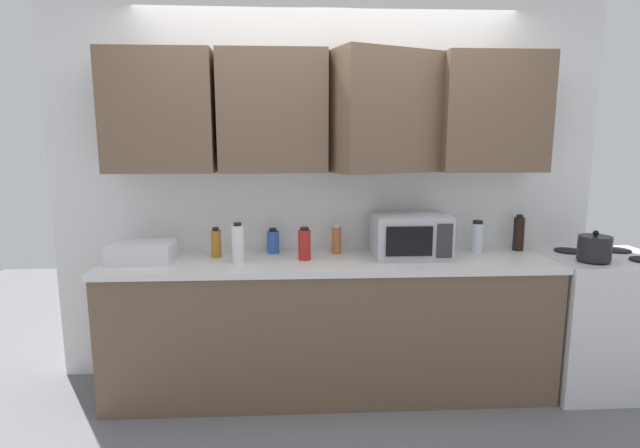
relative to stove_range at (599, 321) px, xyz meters
The scene contains 13 objects.
wall_back_with_cabinets 2.15m from the stove_range, behind, with size 3.73×0.56×2.60m.
counter_run 1.81m from the stove_range, behind, with size 2.86×0.63×0.90m.
stove_range is the anchor object (origin of this frame).
kettle 0.58m from the stove_range, 140.53° to the right, with size 0.20×0.20×0.19m.
microwave 1.42m from the stove_range, behind, with size 0.48×0.37×0.28m.
dish_rack 3.03m from the stove_range, behind, with size 0.38×0.30×0.12m, color silver.
bottle_amber_vinegar 2.61m from the stove_range, behind, with size 0.06×0.06×0.20m.
bottle_red_sauce 2.05m from the stove_range, behind, with size 0.08×0.08×0.21m.
bottle_soy_dark 0.78m from the stove_range, 157.41° to the left, with size 0.07×0.07×0.25m.
bottle_white_jar 2.46m from the stove_range, behind, with size 0.08×0.08×0.25m.
bottle_blue_cleaner 2.26m from the stove_range, behind, with size 0.08×0.08×0.17m.
bottle_spice_jar 1.85m from the stove_range, behind, with size 0.06×0.06×0.20m.
bottle_clear_tall 0.99m from the stove_range, 168.89° to the left, with size 0.08×0.08×0.22m.
Camera 1 is at (-0.23, -3.32, 1.65)m, focal length 27.26 mm.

